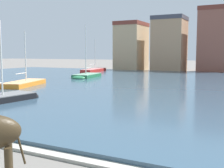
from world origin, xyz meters
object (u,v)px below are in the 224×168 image
Objects in this scene: sailboat_black at (5,99)px; sailboat_orange at (27,84)px; sailboat_green at (85,77)px; sailboat_red at (96,71)px.

sailboat_orange is at bearing 124.71° from sailboat_black.
sailboat_red is (-5.19, 11.83, 0.04)m from sailboat_green.
sailboat_green is at bearing 87.72° from sailboat_orange.
sailboat_green is 20.13m from sailboat_black.
sailboat_red is 32.97m from sailboat_black.
sailboat_green reaches higher than sailboat_red.
sailboat_orange is at bearing -92.28° from sailboat_green.
sailboat_black is 0.84× the size of sailboat_orange.
sailboat_green is 1.05× the size of sailboat_orange.
sailboat_red is at bearing 101.74° from sailboat_orange.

